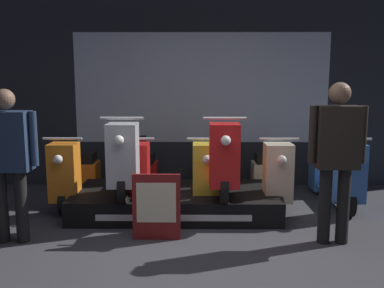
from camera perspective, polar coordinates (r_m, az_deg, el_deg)
ground_plane at (r=4.08m, az=1.73°, el=-16.12°), size 30.00×30.00×0.00m
shop_wall_back at (r=6.76m, az=1.26°, el=7.88°), size 7.18×0.09×3.20m
display_platform at (r=5.53m, az=-2.15°, el=-7.67°), size 2.56×1.21×0.29m
scooter_display_left at (r=5.41m, az=-8.31°, el=-2.23°), size 0.48×1.53×0.99m
scooter_display_right at (r=5.36m, az=3.96°, el=-2.27°), size 0.48×1.53×0.99m
scooter_backrow_0 at (r=6.05m, az=-15.25°, el=-4.11°), size 0.48×1.53×0.99m
scooter_backrow_1 at (r=5.88m, az=-6.88°, el=-4.24°), size 0.48×1.53×0.99m
scooter_backrow_2 at (r=5.83m, az=1.82°, el=-4.29°), size 0.48×1.53×0.99m
scooter_backrow_3 at (r=5.91m, az=10.46°, el=-4.24°), size 0.48×1.53×0.99m
scooter_backrow_4 at (r=6.13m, az=18.67°, el=-4.11°), size 0.48×1.53×0.99m
person_left_browsing at (r=4.78m, az=-23.34°, el=-1.05°), size 0.63×0.26×1.61m
person_right_browsing at (r=4.59m, az=18.75°, el=-0.80°), size 0.58×0.24×1.68m
price_sign_board at (r=4.60m, az=-4.76°, el=-8.34°), size 0.51×0.04×0.72m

